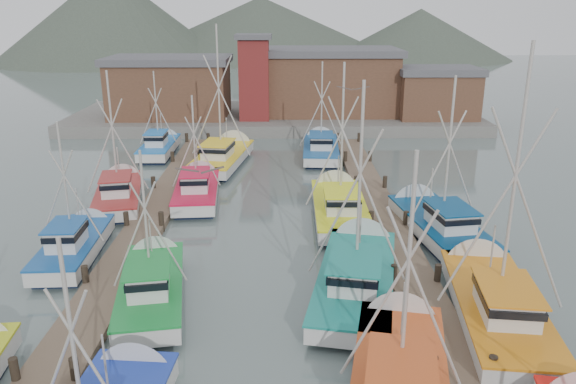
{
  "coord_description": "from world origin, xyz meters",
  "views": [
    {
      "loc": [
        1.02,
        -24.97,
        12.26
      ],
      "look_at": [
        1.24,
        4.33,
        2.6
      ],
      "focal_mm": 35.0,
      "sensor_mm": 36.0,
      "label": 1
    }
  ],
  "objects_px": {
    "boat_4": "(152,284)",
    "boat_12": "(224,156)",
    "lookout_tower": "(254,77)",
    "boat_1": "(399,375)",
    "boat_8": "(198,188)"
  },
  "relations": [
    {
      "from": "boat_4",
      "to": "boat_8",
      "type": "height_order",
      "value": "boat_8"
    },
    {
      "from": "lookout_tower",
      "to": "boat_4",
      "type": "bearing_deg",
      "value": -94.47
    },
    {
      "from": "boat_4",
      "to": "boat_12",
      "type": "xyz_separation_m",
      "value": [
        0.88,
        22.34,
        0.02
      ]
    },
    {
      "from": "lookout_tower",
      "to": "boat_1",
      "type": "bearing_deg",
      "value": -80.83
    },
    {
      "from": "boat_8",
      "to": "boat_1",
      "type": "bearing_deg",
      "value": -69.2
    },
    {
      "from": "boat_1",
      "to": "boat_8",
      "type": "distance_m",
      "value": 22.46
    },
    {
      "from": "boat_4",
      "to": "boat_8",
      "type": "relative_size",
      "value": 0.98
    },
    {
      "from": "lookout_tower",
      "to": "boat_1",
      "type": "relative_size",
      "value": 0.84
    },
    {
      "from": "lookout_tower",
      "to": "boat_12",
      "type": "height_order",
      "value": "boat_12"
    },
    {
      "from": "boat_4",
      "to": "boat_1",
      "type": "bearing_deg",
      "value": -43.59
    },
    {
      "from": "lookout_tower",
      "to": "boat_12",
      "type": "distance_m",
      "value": 14.39
    },
    {
      "from": "lookout_tower",
      "to": "boat_12",
      "type": "xyz_separation_m",
      "value": [
        -1.91,
        -13.41,
        -4.86
      ]
    },
    {
      "from": "lookout_tower",
      "to": "boat_8",
      "type": "xyz_separation_m",
      "value": [
        -2.81,
        -22.0,
        -4.87
      ]
    },
    {
      "from": "boat_4",
      "to": "boat_8",
      "type": "bearing_deg",
      "value": 80.71
    },
    {
      "from": "lookout_tower",
      "to": "boat_1",
      "type": "distance_m",
      "value": 43.11
    }
  ]
}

